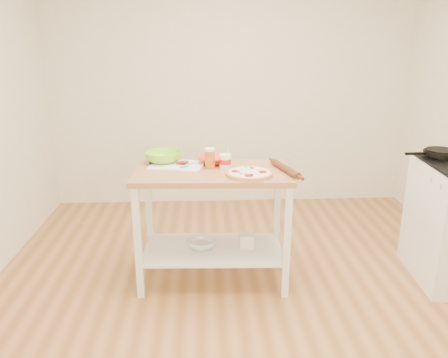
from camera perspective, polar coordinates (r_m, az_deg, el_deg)
room_shell at (r=2.72m, az=4.01°, el=7.68°), size 4.04×4.54×2.74m
prep_island at (r=3.32m, az=-1.47°, el=-3.00°), size 1.18×0.67×0.90m
skillet at (r=3.85m, az=26.50°, el=3.07°), size 0.44×0.28×0.03m
pizza at (r=3.12m, az=3.31°, el=0.76°), size 0.33×0.33×0.05m
cutting_board at (r=3.38m, az=-6.09°, el=1.86°), size 0.46×0.39×0.04m
spatula at (r=3.32m, az=-4.84°, el=1.78°), size 0.11×0.14×0.01m
knife at (r=3.45m, az=-8.20°, el=2.26°), size 0.24×0.15×0.01m
orange_bowl at (r=3.42m, az=-1.37°, el=2.54°), size 0.28×0.28×0.06m
green_bowl at (r=3.46m, az=-7.95°, el=2.82°), size 0.35×0.35×0.09m
beer_pint at (r=3.27m, az=-1.83°, el=2.72°), size 0.08×0.08×0.15m
yogurt_tub at (r=3.28m, az=0.17°, el=2.35°), size 0.09×0.09×0.19m
rolling_pin at (r=3.22m, az=8.01°, el=1.35°), size 0.15×0.42×0.05m
shelf_glass_bowl at (r=3.47m, az=-2.90°, el=-8.45°), size 0.24×0.24×0.07m
shelf_bin at (r=3.48m, az=2.96°, el=-7.99°), size 0.11×0.11×0.11m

